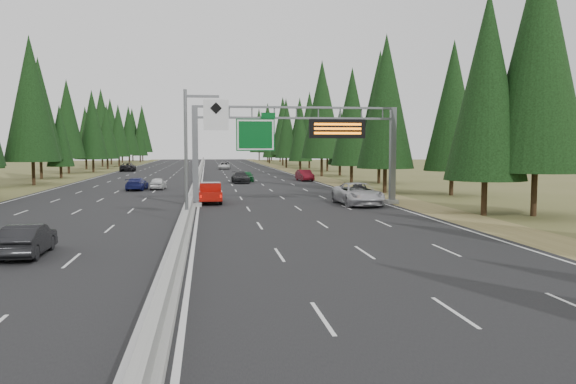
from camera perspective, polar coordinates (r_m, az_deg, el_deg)
The scene contains 19 objects.
road at distance 89.11m, azimuth -9.03°, elevation 1.53°, with size 32.00×260.00×0.08m, color black.
shoulder_right at distance 90.63m, azimuth 2.30°, elevation 1.62°, with size 3.60×260.00×0.06m, color olive.
shoulder_left at distance 91.11m, azimuth -20.30°, elevation 1.36°, with size 3.60×260.00×0.06m, color brown.
median_barrier at distance 89.09m, azimuth -9.04°, elevation 1.77°, with size 0.70×260.00×0.85m.
sign_gantry at distance 44.54m, azimuth 1.71°, elevation 5.34°, with size 16.75×0.98×7.80m.
hov_sign_pole at distance 33.95m, azimuth -9.35°, elevation 4.61°, with size 2.80×0.50×8.00m.
tree_row_right at distance 92.37m, azimuth 4.77°, elevation 7.52°, with size 11.88×239.60×18.88m.
tree_row_left at distance 87.05m, azimuth -23.92°, elevation 7.49°, with size 11.87×241.38×18.99m.
silver_minivan at distance 44.92m, azimuth 7.09°, elevation -0.20°, with size 2.93×6.36×1.77m, color #B7B6BC.
red_pickup at distance 46.97m, azimuth -7.89°, elevation 0.04°, with size 1.81×5.08×1.66m.
car_ahead_green at distance 75.58m, azimuth -4.22°, elevation 1.61°, with size 1.68×4.19×1.43m, color #125025.
car_ahead_dkred at distance 76.93m, azimuth 1.70°, elevation 1.71°, with size 1.61×4.62×1.52m, color maroon.
car_ahead_dkgrey at distance 72.64m, azimuth -4.87°, elevation 1.50°, with size 2.02×4.98×1.44m, color black.
car_ahead_white at distance 118.97m, azimuth -6.50°, elevation 2.66°, with size 2.33×5.06×1.41m, color silver.
car_ahead_far at distance 120.84m, azimuth -6.40°, elevation 2.74°, with size 1.92×4.76×1.62m, color black.
car_onc_near at distance 26.18m, azimuth -24.93°, elevation -4.42°, with size 1.45×4.16×1.37m, color black.
car_onc_blue at distance 62.38m, azimuth -15.10°, elevation 0.81°, with size 1.88×4.63×1.34m, color navy.
car_onc_white at distance 62.89m, azimuth -13.06°, elevation 0.86°, with size 1.54×3.82×1.30m, color silver.
car_onc_far at distance 112.31m, azimuth -15.95°, elevation 2.46°, with size 2.74×5.94×1.65m, color black.
Camera 1 is at (1.21, -8.98, 4.66)m, focal length 35.00 mm.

